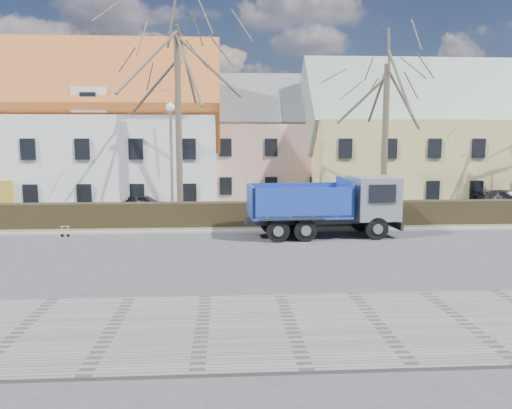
{
  "coord_description": "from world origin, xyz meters",
  "views": [
    {
      "loc": [
        0.59,
        -20.43,
        4.72
      ],
      "look_at": [
        2.08,
        3.21,
        1.6
      ],
      "focal_mm": 35.0,
      "sensor_mm": 36.0,
      "label": 1
    }
  ],
  "objects": [
    {
      "name": "building_white",
      "position": [
        -13.0,
        16.0,
        4.75
      ],
      "size": [
        26.8,
        10.8,
        9.5
      ],
      "primitive_type": null,
      "color": "silver",
      "rests_on": "ground"
    },
    {
      "name": "parked_car_a",
      "position": [
        -4.41,
        11.18,
        0.64
      ],
      "size": [
        4.05,
        2.46,
        1.29
      ],
      "primitive_type": "imported",
      "rotation": [
        0.0,
        0.0,
        1.3
      ],
      "color": "black",
      "rests_on": "ground"
    },
    {
      "name": "dump_truck",
      "position": [
        5.09,
        3.26,
        1.5
      ],
      "size": [
        7.66,
        3.21,
        3.0
      ],
      "primitive_type": null,
      "rotation": [
        0.0,
        0.0,
        0.06
      ],
      "color": "navy",
      "rests_on": "ground"
    },
    {
      "name": "streetlight",
      "position": [
        -2.29,
        7.0,
        3.37
      ],
      "size": [
        0.53,
        0.53,
        6.74
      ],
      "primitive_type": null,
      "color": "gray",
      "rests_on": "ground"
    },
    {
      "name": "cart_frame",
      "position": [
        -7.34,
        3.84,
        0.31
      ],
      "size": [
        0.67,
        0.39,
        0.61
      ],
      "primitive_type": null,
      "rotation": [
        0.0,
        0.0,
        0.01
      ],
      "color": "silver",
      "rests_on": "ground"
    },
    {
      "name": "tree_1",
      "position": [
        -2.0,
        8.5,
        6.33
      ],
      "size": [
        9.2,
        9.2,
        12.65
      ],
      "primitive_type": null,
      "color": "#4F4337",
      "rests_on": "ground"
    },
    {
      "name": "tree_2",
      "position": [
        10.0,
        8.5,
        5.5
      ],
      "size": [
        8.0,
        8.0,
        11.0
      ],
      "primitive_type": null,
      "color": "#4F4337",
      "rests_on": "ground"
    },
    {
      "name": "building_pink",
      "position": [
        4.0,
        20.0,
        4.0
      ],
      "size": [
        10.8,
        8.8,
        8.0
      ],
      "primitive_type": null,
      "color": "#D0A193",
      "rests_on": "ground"
    },
    {
      "name": "ground",
      "position": [
        0.0,
        0.0,
        0.0
      ],
      "size": [
        120.0,
        120.0,
        0.0
      ],
      "primitive_type": "plane",
      "color": "#3E3E40"
    },
    {
      "name": "sidewalk_near",
      "position": [
        0.0,
        -8.5,
        0.04
      ],
      "size": [
        80.0,
        5.0,
        0.08
      ],
      "primitive_type": "cube",
      "color": "slate",
      "rests_on": "ground"
    },
    {
      "name": "curb_far",
      "position": [
        0.0,
        4.6,
        0.06
      ],
      "size": [
        80.0,
        0.3,
        0.12
      ],
      "primitive_type": "cube",
      "color": "#A09A93",
      "rests_on": "ground"
    },
    {
      "name": "grass_strip",
      "position": [
        0.0,
        6.2,
        0.05
      ],
      "size": [
        80.0,
        3.0,
        0.1
      ],
      "primitive_type": "cube",
      "color": "#4C5932",
      "rests_on": "ground"
    },
    {
      "name": "hedge",
      "position": [
        0.0,
        6.0,
        0.65
      ],
      "size": [
        60.0,
        0.9,
        1.3
      ],
      "primitive_type": "cube",
      "color": "black",
      "rests_on": "ground"
    },
    {
      "name": "parked_car_b",
      "position": [
        19.53,
        11.39,
        0.67
      ],
      "size": [
        4.71,
        2.1,
        1.34
      ],
      "primitive_type": "imported",
      "rotation": [
        0.0,
        0.0,
        1.62
      ],
      "color": "black",
      "rests_on": "ground"
    },
    {
      "name": "building_yellow",
      "position": [
        16.0,
        17.0,
        4.25
      ],
      "size": [
        18.8,
        10.8,
        8.5
      ],
      "primitive_type": null,
      "color": "tan",
      "rests_on": "ground"
    }
  ]
}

